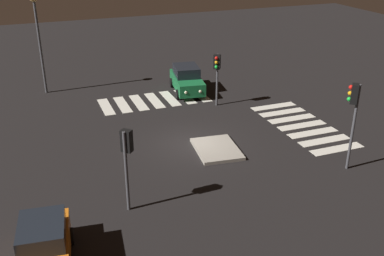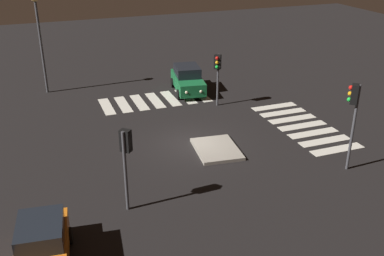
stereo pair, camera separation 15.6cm
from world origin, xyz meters
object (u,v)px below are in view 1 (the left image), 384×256
at_px(car_green, 187,80).
at_px(traffic_island, 217,149).
at_px(traffic_light_west, 127,150).
at_px(traffic_light_east, 217,67).
at_px(car_orange, 44,248).
at_px(street_lamp, 37,26).
at_px(traffic_light_south, 353,106).

bearing_deg(car_green, traffic_island, -1.56).
height_order(traffic_light_west, traffic_light_east, traffic_light_west).
distance_m(car_orange, traffic_light_west, 4.97).
bearing_deg(traffic_light_east, street_lamp, -86.82).
relative_size(traffic_light_west, traffic_light_east, 1.03).
height_order(traffic_island, street_lamp, street_lamp).
height_order(car_orange, traffic_light_south, traffic_light_south).
xyz_separation_m(traffic_island, car_orange, (-6.35, 9.48, 0.79)).
height_order(traffic_light_west, street_lamp, street_lamp).
height_order(car_orange, traffic_light_east, traffic_light_east).
height_order(traffic_light_south, traffic_light_west, traffic_light_south).
relative_size(car_orange, street_lamp, 0.60).
bearing_deg(traffic_light_south, car_orange, 48.95).
height_order(car_orange, traffic_light_west, traffic_light_west).
bearing_deg(traffic_light_west, traffic_island, -13.22).
bearing_deg(traffic_light_south, traffic_light_east, -35.47).
distance_m(traffic_light_west, traffic_light_east, 12.99).
relative_size(car_orange, traffic_light_east, 1.18).
xyz_separation_m(car_orange, street_lamp, (19.54, -1.46, 4.02)).
bearing_deg(traffic_light_south, traffic_island, 2.56).
distance_m(traffic_light_east, street_lamp, 12.96).
height_order(traffic_light_east, street_lamp, street_lamp).
bearing_deg(traffic_island, car_green, -10.63).
relative_size(car_green, traffic_light_east, 1.27).
xyz_separation_m(car_orange, traffic_light_west, (2.65, -3.74, 1.93)).
bearing_deg(traffic_light_east, traffic_light_west, -4.00).
bearing_deg(traffic_light_west, car_green, 14.49).
relative_size(car_orange, traffic_light_west, 1.15).
distance_m(car_green, traffic_light_west, 15.46).
bearing_deg(traffic_island, car_orange, 123.83).
bearing_deg(traffic_light_west, traffic_light_south, -48.06).
distance_m(traffic_island, traffic_light_west, 7.35).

